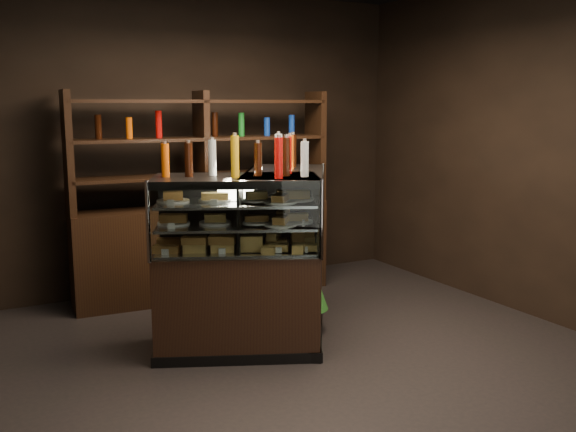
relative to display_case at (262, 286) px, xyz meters
name	(u,v)px	position (x,y,z in m)	size (l,w,h in m)	color
ground	(292,373)	(-0.08, -0.65, -0.46)	(5.00, 5.00, 0.00)	black
room_shell	(293,94)	(-0.08, -0.65, 1.48)	(5.02, 5.02, 3.01)	black
display_case	(262,286)	(0.00, 0.00, 0.00)	(1.78, 1.39, 1.36)	black
food_display	(262,215)	(0.00, 0.00, 0.57)	(1.45, 1.06, 0.42)	#B28C3F
bottles_top	(261,155)	(0.00, 0.00, 1.03)	(1.28, 0.92, 0.30)	#147223
potted_conifer	(305,276)	(0.43, 0.06, 0.02)	(0.39, 0.39, 0.83)	black
back_shelving	(204,236)	(0.05, 1.40, 0.15)	(2.52, 0.57, 2.00)	black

